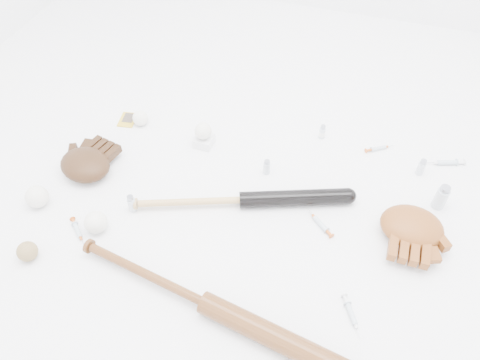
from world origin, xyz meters
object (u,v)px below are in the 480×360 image
(bat_dark, at_px, (242,200))
(glove_dark, at_px, (85,164))
(bat_wood, at_px, (206,303))
(pedestal, at_px, (204,141))

(bat_dark, xyz_separation_m, glove_dark, (-0.62, -0.03, 0.01))
(bat_wood, xyz_separation_m, pedestal, (-0.26, 0.67, -0.01))
(bat_wood, bearing_deg, bat_dark, 102.04)
(bat_wood, height_order, pedestal, bat_wood)
(bat_wood, distance_m, glove_dark, 0.75)
(pedestal, bearing_deg, glove_dark, -142.87)
(bat_dark, bearing_deg, glove_dark, 162.03)
(bat_dark, distance_m, pedestal, 0.35)
(bat_wood, bearing_deg, pedestal, 120.80)
(bat_wood, relative_size, pedestal, 13.21)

